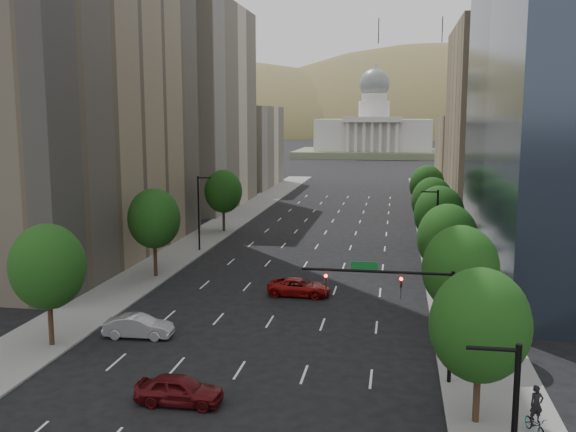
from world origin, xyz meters
The scene contains 24 objects.
sidewalk_left centered at (-15.50, 60.00, 0.07)m, with size 6.00×200.00×0.15m, color slate.
sidewalk_right centered at (15.50, 60.00, 0.07)m, with size 6.00×200.00×0.15m, color slate.
midrise_cream_left centered at (-25.00, 103.00, 17.50)m, with size 14.00×30.00×35.00m, color beige.
filler_left centered at (-25.00, 136.00, 9.00)m, with size 14.00×26.00×18.00m, color beige.
parking_tan_right centered at (25.00, 100.00, 15.00)m, with size 14.00×30.00×30.00m, color #8C7759.
filler_right centered at (25.00, 133.00, 8.00)m, with size 14.00×26.00×16.00m, color #8C7759.
tree_right_0 centered at (14.00, 25.00, 5.39)m, with size 5.20×5.20×8.39m.
tree_right_1 centered at (14.00, 36.00, 5.75)m, with size 5.20×5.20×8.75m.
tree_right_2 centered at (14.00, 48.00, 5.60)m, with size 5.20×5.20×8.61m.
tree_right_3 centered at (14.00, 60.00, 5.89)m, with size 5.20×5.20×8.89m.
tree_right_4 centered at (14.00, 74.00, 5.46)m, with size 5.20×5.20×8.46m.
tree_right_5 centered at (14.00, 90.00, 5.75)m, with size 5.20×5.20×8.75m.
tree_left_0 centered at (-14.00, 32.00, 5.75)m, with size 5.20×5.20×8.75m.
tree_left_1 centered at (-14.00, 52.00, 5.96)m, with size 5.20×5.20×8.97m.
tree_left_2 centered at (-14.00, 78.00, 5.68)m, with size 5.20×5.20×8.68m.
streetlight_rn centered at (13.44, 55.00, 4.84)m, with size 1.70×0.20×9.00m.
streetlight_ln centered at (-13.44, 65.00, 4.84)m, with size 1.70×0.20×9.00m.
traffic_signal centered at (10.53, 30.00, 5.17)m, with size 9.12×0.40×7.38m.
capitol centered at (0.00, 249.71, 8.58)m, with size 60.00×40.00×35.20m.
foothills centered at (34.67, 599.39, -37.78)m, with size 720.00×413.00×263.00m.
car_maroon centered at (-2.14, 24.69, 0.84)m, with size 2.00×4.96×1.69m, color #500D10.
car_silver centered at (-8.75, 34.85, 0.83)m, with size 1.75×5.02×1.65m, color #A4A3A9.
car_red_far centered at (1.18, 47.81, 0.79)m, with size 2.61×5.66×1.57m, color maroon.
cyclist centered at (16.79, 24.03, 1.01)m, with size 1.22×2.04×2.56m.
Camera 1 is at (9.62, -8.35, 16.07)m, focal length 40.60 mm.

